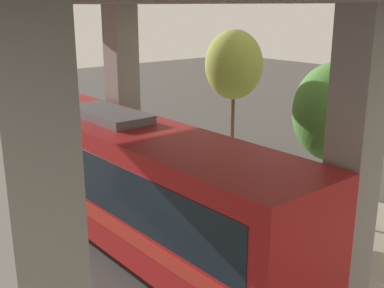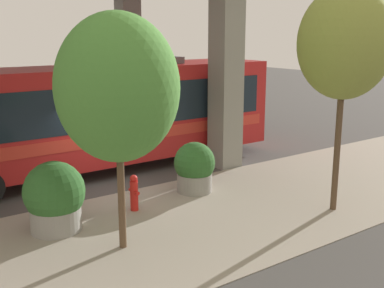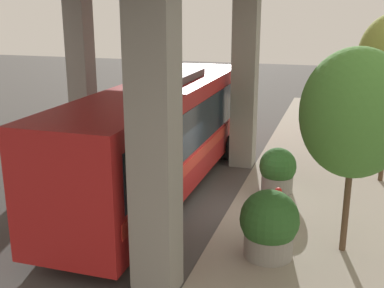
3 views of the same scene
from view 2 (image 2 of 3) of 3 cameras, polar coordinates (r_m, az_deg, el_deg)
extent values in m
plane|color=#474442|center=(14.68, -9.02, -5.88)|extent=(80.00, 80.00, 0.00)
cube|color=gray|center=(12.23, -2.54, -9.66)|extent=(6.00, 40.00, 0.02)
cube|color=gray|center=(16.90, 4.06, 8.71)|extent=(0.90, 0.90, 6.87)
cube|color=gray|center=(22.71, -7.47, 9.80)|extent=(0.90, 0.90, 6.87)
cube|color=#B21E1E|center=(16.80, -10.06, 3.70)|extent=(2.62, 12.50, 3.17)
cube|color=#19232D|center=(16.74, -10.12, 4.98)|extent=(2.66, 11.50, 1.40)
cube|color=red|center=(16.91, -9.98, 1.58)|extent=(2.66, 11.87, 0.38)
cube|color=slate|center=(17.18, -6.50, 9.76)|extent=(1.31, 3.12, 0.24)
cylinder|color=black|center=(18.23, 3.42, -0.30)|extent=(0.28, 1.00, 1.00)
cylinder|color=black|center=(20.15, -1.01, 1.04)|extent=(0.28, 1.00, 1.00)
cylinder|color=red|center=(13.15, -6.87, -6.13)|extent=(0.22, 0.22, 0.85)
sphere|color=red|center=(13.00, -6.93, -4.09)|extent=(0.21, 0.21, 0.21)
cylinder|color=red|center=(12.98, -6.54, -5.80)|extent=(0.13, 0.10, 0.10)
cylinder|color=red|center=(13.25, -7.23, -5.42)|extent=(0.13, 0.10, 0.10)
cylinder|color=gray|center=(14.59, 0.30, -4.60)|extent=(1.06, 1.06, 0.59)
sphere|color=#2D6028|center=(14.41, 0.30, -2.21)|extent=(1.24, 1.24, 1.24)
sphere|color=orange|center=(14.63, 0.33, -2.76)|extent=(0.37, 0.37, 0.37)
cylinder|color=gray|center=(12.30, -15.81, -8.57)|extent=(1.23, 1.23, 0.60)
sphere|color=#2D6028|center=(12.06, -16.02, -5.44)|extent=(1.48, 1.48, 1.48)
sphere|color=#BF334C|center=(12.31, -15.66, -6.19)|extent=(0.43, 0.43, 0.43)
cylinder|color=brown|center=(13.30, 16.88, 0.12)|extent=(0.17, 0.17, 3.76)
ellipsoid|color=olive|center=(12.98, 17.66, 11.35)|extent=(2.39, 2.39, 2.87)
cylinder|color=brown|center=(10.70, -8.40, -5.20)|extent=(0.16, 0.16, 2.83)
ellipsoid|color=#4C8C38|center=(10.22, -8.81, 6.59)|extent=(2.63, 2.63, 3.15)
camera|label=1|loc=(22.35, -47.37, 14.41)|focal=45.00mm
camera|label=3|loc=(11.94, -75.08, 9.75)|focal=45.00mm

